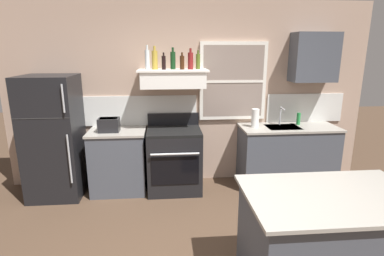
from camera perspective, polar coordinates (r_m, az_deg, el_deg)
back_wall at (r=4.61m, az=-0.10°, el=6.27°), size 5.40×0.11×2.70m
refrigerator at (r=4.59m, az=-24.45°, el=-1.62°), size 0.70×0.72×1.69m
counter_left_of_stove at (r=4.55m, az=-13.50°, el=-5.93°), size 0.79×0.63×0.91m
toaster at (r=4.35m, az=-15.28°, el=0.62°), size 0.30×0.20×0.19m
stove_range at (r=4.46m, az=-3.31°, el=-5.84°), size 0.76×0.69×1.09m
range_hood_shelf at (r=4.29m, az=-3.58°, el=9.28°), size 0.96×0.52×0.24m
bottle_clear_tall at (r=4.31m, az=-8.34°, el=12.62°), size 0.06×0.06×0.33m
bottle_champagne_gold_foil at (r=4.29m, az=-6.98°, el=12.58°), size 0.08×0.08×0.31m
bottle_balsamic_dark at (r=4.25m, az=-5.32°, el=12.12°), size 0.06×0.06×0.23m
bottle_dark_green_wine at (r=4.31m, az=-3.59°, el=12.56°), size 0.07×0.07×0.29m
bottle_brown_stout at (r=4.25m, az=-1.87°, el=12.18°), size 0.06×0.06×0.23m
bottle_red_label_wine at (r=4.28m, az=-0.28°, el=12.51°), size 0.07×0.07×0.28m
bottle_olive_oil_square at (r=4.35m, az=1.13°, el=12.38°), size 0.06×0.06×0.26m
counter_right_with_sink at (r=4.84m, az=17.28°, el=-4.91°), size 1.43×0.63×0.91m
sink_faucet at (r=4.73m, az=16.30°, el=2.60°), size 0.03×0.17×0.28m
paper_towel_roll at (r=4.51m, az=11.73°, el=1.81°), size 0.11×0.11×0.27m
dish_soap_bottle at (r=4.86m, az=19.29°, el=1.64°), size 0.06×0.06×0.18m
kitchen_island at (r=2.90m, az=24.14°, el=-19.30°), size 1.40×0.90×0.91m
upper_cabinet_right at (r=4.86m, az=21.87°, el=12.16°), size 0.64×0.32×0.70m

